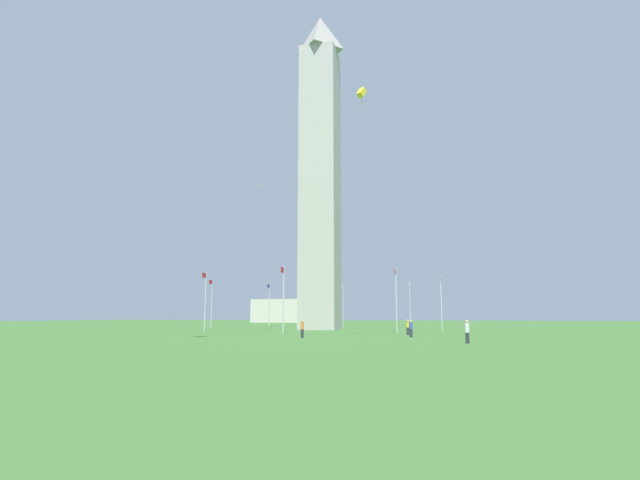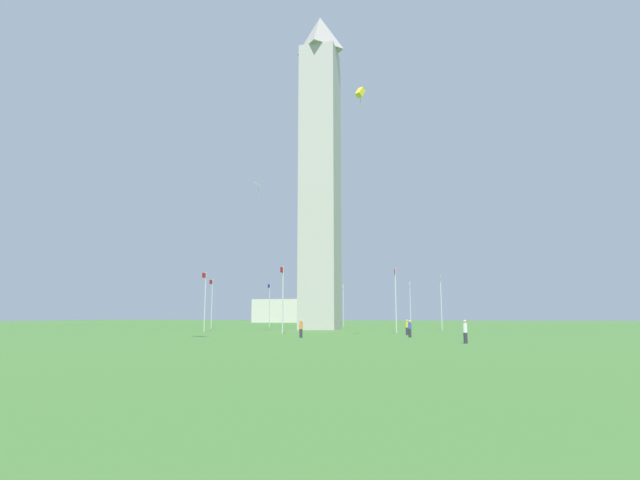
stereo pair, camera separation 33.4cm
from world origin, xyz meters
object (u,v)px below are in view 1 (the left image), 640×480
object	(u,v)px
flagpole_n	(283,296)
flagpole_s	(343,303)
flagpole_e	(441,300)
flagpole_se	(410,302)
flagpole_sw	(269,303)
person_blue_shirt	(411,329)
kite_yellow_box	(362,93)
flagpole_ne	(396,297)
kite_white_diamond	(259,186)
distant_building	(289,311)
flagpole_w	(212,301)
obelisk_monument	(320,166)
person_orange_shirt	(302,329)
flagpole_nw	(205,299)
person_yellow_shirt	(408,327)
person_white_shirt	(467,332)

from	to	relation	value
flagpole_n	flagpole_s	world-z (taller)	same
flagpole_e	flagpole_se	bearing A→B (deg)	-157.50
flagpole_sw	person_blue_shirt	world-z (taller)	flagpole_sw
flagpole_e	kite_yellow_box	size ratio (longest dim) A/B	3.70
flagpole_ne	flagpole_sw	world-z (taller)	same
kite_white_diamond	flagpole_ne	bearing A→B (deg)	96.82
distant_building	flagpole_sw	bearing A→B (deg)	14.26
flagpole_se	flagpole_w	bearing A→B (deg)	-67.50
flagpole_s	distant_building	world-z (taller)	flagpole_s
obelisk_monument	person_orange_shirt	size ratio (longest dim) A/B	29.54
person_orange_shirt	kite_white_diamond	world-z (taller)	kite_white_diamond
person_orange_shirt	flagpole_n	bearing A→B (deg)	42.44
flagpole_ne	distant_building	world-z (taller)	flagpole_ne
flagpole_n	flagpole_w	size ratio (longest dim) A/B	1.00
kite_yellow_box	flagpole_sw	bearing A→B (deg)	-149.48
flagpole_nw	person_blue_shirt	world-z (taller)	flagpole_nw
flagpole_s	person_yellow_shirt	size ratio (longest dim) A/B	4.72
flagpole_n	person_orange_shirt	bearing A→B (deg)	28.29
person_yellow_shirt	distant_building	world-z (taller)	distant_building
flagpole_e	kite_white_diamond	world-z (taller)	kite_white_diamond
flagpole_n	person_orange_shirt	distance (m)	10.74
flagpole_n	person_orange_shirt	size ratio (longest dim) A/B	4.55
person_orange_shirt	person_white_shirt	xyz separation A→B (m)	(6.26, 14.75, 0.03)
flagpole_s	flagpole_n	bearing A→B (deg)	-0.00
flagpole_n	flagpole_nw	xyz separation A→B (m)	(-5.16, -12.45, 0.00)
flagpole_w	distant_building	bearing A→B (deg)	-171.75
flagpole_s	flagpole_nw	bearing A→B (deg)	-22.50
flagpole_s	flagpole_nw	world-z (taller)	same
flagpole_n	kite_white_diamond	bearing A→B (deg)	-125.18
person_white_shirt	kite_yellow_box	size ratio (longest dim) A/B	0.84
person_white_shirt	kite_yellow_box	world-z (taller)	kite_yellow_box
flagpole_n	flagpole_w	distance (m)	24.90
person_yellow_shirt	distant_building	distance (m)	103.30
person_orange_shirt	person_yellow_shirt	distance (m)	12.77
flagpole_se	flagpole_s	size ratio (longest dim) A/B	1.00
flagpole_sw	flagpole_w	world-z (taller)	same
obelisk_monument	flagpole_ne	world-z (taller)	obelisk_monument
obelisk_monument	person_white_shirt	xyz separation A→B (m)	(32.90, 19.58, -24.19)
obelisk_monument	flagpole_ne	xyz separation A→B (m)	(12.51, 12.45, -20.82)
flagpole_nw	distant_building	distance (m)	90.13
kite_yellow_box	distant_building	world-z (taller)	kite_yellow_box
flagpole_nw	kite_yellow_box	xyz separation A→B (m)	(14.67, 23.32, 19.36)
person_orange_shirt	flagpole_ne	bearing A→B (deg)	-14.18
flagpole_s	flagpole_sw	size ratio (longest dim) A/B	1.00
flagpole_nw	flagpole_n	bearing A→B (deg)	67.50
flagpole_e	distant_building	bearing A→B (deg)	-148.74
flagpole_w	person_white_shirt	world-z (taller)	flagpole_w
flagpole_n	flagpole_s	size ratio (longest dim) A/B	1.00
flagpole_nw	flagpole_e	bearing A→B (deg)	112.50
flagpole_se	flagpole_s	distance (m)	13.47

